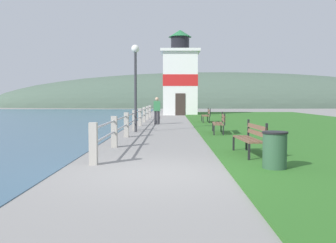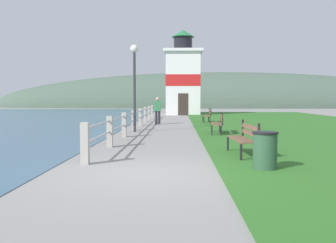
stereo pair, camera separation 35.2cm
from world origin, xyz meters
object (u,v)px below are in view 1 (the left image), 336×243
Objects in this scene: lighthouse at (180,78)px; trash_bin at (275,151)px; park_bench_midway at (220,122)px; lamp_post at (135,72)px; person_strolling at (157,110)px; park_bench_near at (251,137)px; park_bench_far at (207,115)px.

lighthouse reaches higher than trash_bin.
lamp_post is (-3.70, 1.19, 2.20)m from park_bench_midway.
lighthouse reaches higher than park_bench_midway.
trash_bin is at bearing -87.07° from lighthouse.
person_strolling is 0.41× the size of lamp_post.
park_bench_midway is at bearing -93.03° from park_bench_near.
park_bench_midway is at bearing -17.82° from lamp_post.
park_bench_far is 1.11× the size of person_strolling.
lamp_post is at bearing -66.22° from park_bench_near.
park_bench_near is 13.47m from park_bench_far.
person_strolling is at bearing 19.63° from park_bench_far.
lamp_post reaches higher than park_bench_near.
park_bench_midway reaches higher than trash_bin.
trash_bin is at bearing -67.42° from lamp_post.
park_bench_near is at bearing -166.56° from person_strolling.
trash_bin is (0.00, -15.40, -0.11)m from park_bench_far.
park_bench_far is at bearing -93.77° from park_bench_near.
lighthouse is (-1.41, 12.32, 2.90)m from park_bench_far.
park_bench_far is 2.14× the size of trash_bin.
park_bench_far is 15.40m from trash_bin.
park_bench_midway is at bearing 90.93° from trash_bin.
park_bench_midway is 8.02m from trash_bin.
park_bench_midway and park_bench_far have the same top height.
park_bench_far reaches higher than trash_bin.
person_strolling reaches higher than trash_bin.
trash_bin is at bearing -167.95° from person_strolling.
person_strolling is (-1.65, -13.31, -2.56)m from lighthouse.
park_bench_near is 8.47m from lamp_post.
park_bench_near is 0.92× the size of park_bench_midway.
lamp_post is (-3.74, 7.28, 2.20)m from park_bench_near.
park_bench_far is (0.09, 13.47, 0.00)m from park_bench_near.
park_bench_near is 0.44× the size of lamp_post.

